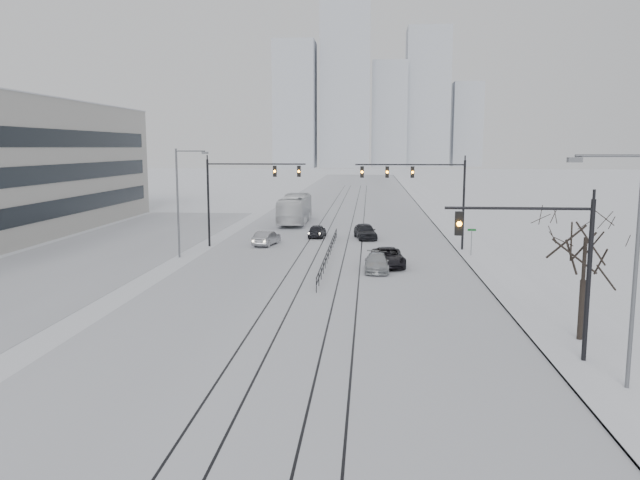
{
  "coord_description": "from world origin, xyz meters",
  "views": [
    {
      "loc": [
        3.26,
        -20.18,
        9.1
      ],
      "look_at": [
        0.13,
        19.28,
        3.2
      ],
      "focal_mm": 35.0,
      "sensor_mm": 36.0,
      "label": 1
    }
  ],
  "objects_px": {
    "traffic_mast_near": "(550,257)",
    "sedan_sb_inner": "(317,231)",
    "sedan_sb_outer": "(267,238)",
    "box_truck": "(295,209)",
    "sedan_nb_right": "(377,263)",
    "bare_tree": "(585,248)",
    "sedan_nb_far": "(365,231)",
    "sedan_nb_front": "(388,257)"
  },
  "relations": [
    {
      "from": "sedan_nb_front",
      "to": "sedan_nb_far",
      "type": "distance_m",
      "value": 14.51
    },
    {
      "from": "sedan_sb_outer",
      "to": "bare_tree",
      "type": "bearing_deg",
      "value": 135.66
    },
    {
      "from": "traffic_mast_near",
      "to": "sedan_sb_inner",
      "type": "distance_m",
      "value": 38.85
    },
    {
      "from": "traffic_mast_near",
      "to": "bare_tree",
      "type": "relative_size",
      "value": 1.15
    },
    {
      "from": "bare_tree",
      "to": "sedan_nb_far",
      "type": "distance_m",
      "value": 34.48
    },
    {
      "from": "traffic_mast_near",
      "to": "sedan_sb_outer",
      "type": "height_order",
      "value": "traffic_mast_near"
    },
    {
      "from": "bare_tree",
      "to": "box_truck",
      "type": "xyz_separation_m",
      "value": [
        -18.85,
        45.04,
        -2.78
      ]
    },
    {
      "from": "sedan_sb_inner",
      "to": "box_truck",
      "type": "relative_size",
      "value": 0.32
    },
    {
      "from": "traffic_mast_near",
      "to": "bare_tree",
      "type": "height_order",
      "value": "traffic_mast_near"
    },
    {
      "from": "sedan_sb_inner",
      "to": "sedan_nb_front",
      "type": "xyz_separation_m",
      "value": [
        6.75,
        -15.17,
        0.05
      ]
    },
    {
      "from": "sedan_nb_far",
      "to": "sedan_sb_outer",
      "type": "bearing_deg",
      "value": -162.89
    },
    {
      "from": "sedan_sb_inner",
      "to": "sedan_sb_outer",
      "type": "relative_size",
      "value": 0.94
    },
    {
      "from": "bare_tree",
      "to": "sedan_nb_front",
      "type": "bearing_deg",
      "value": 114.78
    },
    {
      "from": "sedan_sb_inner",
      "to": "sedan_nb_far",
      "type": "xyz_separation_m",
      "value": [
        4.9,
        -0.78,
        0.12
      ]
    },
    {
      "from": "sedan_sb_inner",
      "to": "sedan_nb_front",
      "type": "distance_m",
      "value": 16.61
    },
    {
      "from": "bare_tree",
      "to": "sedan_nb_front",
      "type": "xyz_separation_m",
      "value": [
        -8.45,
        18.3,
        -3.78
      ]
    },
    {
      "from": "traffic_mast_near",
      "to": "sedan_nb_front",
      "type": "xyz_separation_m",
      "value": [
        -6.03,
        21.3,
        -3.86
      ]
    },
    {
      "from": "bare_tree",
      "to": "box_truck",
      "type": "distance_m",
      "value": 48.9
    },
    {
      "from": "box_truck",
      "to": "sedan_sb_inner",
      "type": "bearing_deg",
      "value": 107.53
    },
    {
      "from": "sedan_nb_front",
      "to": "sedan_nb_far",
      "type": "xyz_separation_m",
      "value": [
        -1.85,
        14.39,
        0.07
      ]
    },
    {
      "from": "sedan_nb_right",
      "to": "box_truck",
      "type": "distance_m",
      "value": 30.28
    },
    {
      "from": "traffic_mast_near",
      "to": "bare_tree",
      "type": "distance_m",
      "value": 3.85
    },
    {
      "from": "sedan_nb_front",
      "to": "traffic_mast_near",
      "type": "bearing_deg",
      "value": -78.5
    },
    {
      "from": "sedan_sb_outer",
      "to": "box_truck",
      "type": "height_order",
      "value": "box_truck"
    },
    {
      "from": "sedan_nb_front",
      "to": "sedan_nb_far",
      "type": "height_order",
      "value": "sedan_nb_far"
    },
    {
      "from": "sedan_sb_inner",
      "to": "sedan_nb_far",
      "type": "relative_size",
      "value": 0.85
    },
    {
      "from": "sedan_sb_outer",
      "to": "sedan_sb_inner",
      "type": "bearing_deg",
      "value": -116.5
    },
    {
      "from": "sedan_sb_outer",
      "to": "sedan_nb_front",
      "type": "bearing_deg",
      "value": 149.83
    },
    {
      "from": "bare_tree",
      "to": "sedan_sb_outer",
      "type": "bearing_deg",
      "value": 124.98
    },
    {
      "from": "sedan_nb_right",
      "to": "box_truck",
      "type": "xyz_separation_m",
      "value": [
        -9.51,
        28.73,
        1.07
      ]
    },
    {
      "from": "sedan_sb_outer",
      "to": "sedan_nb_right",
      "type": "bearing_deg",
      "value": 142.02
    },
    {
      "from": "traffic_mast_near",
      "to": "box_truck",
      "type": "bearing_deg",
      "value": 108.89
    },
    {
      "from": "sedan_nb_far",
      "to": "sedan_sb_inner",
      "type": "bearing_deg",
      "value": 160.19
    },
    {
      "from": "sedan_nb_front",
      "to": "sedan_nb_right",
      "type": "xyz_separation_m",
      "value": [
        -0.89,
        -1.99,
        -0.07
      ]
    },
    {
      "from": "bare_tree",
      "to": "traffic_mast_near",
      "type": "bearing_deg",
      "value": -128.76
    },
    {
      "from": "traffic_mast_near",
      "to": "sedan_nb_far",
      "type": "height_order",
      "value": "traffic_mast_near"
    },
    {
      "from": "traffic_mast_near",
      "to": "sedan_nb_right",
      "type": "relative_size",
      "value": 1.59
    },
    {
      "from": "sedan_sb_inner",
      "to": "bare_tree",
      "type": "bearing_deg",
      "value": 117.47
    },
    {
      "from": "sedan_nb_front",
      "to": "sedan_nb_right",
      "type": "relative_size",
      "value": 1.16
    },
    {
      "from": "traffic_mast_near",
      "to": "sedan_nb_far",
      "type": "bearing_deg",
      "value": 102.46
    },
    {
      "from": "bare_tree",
      "to": "sedan_nb_right",
      "type": "height_order",
      "value": "bare_tree"
    },
    {
      "from": "traffic_mast_near",
      "to": "sedan_sb_inner",
      "type": "relative_size",
      "value": 1.81
    }
  ]
}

